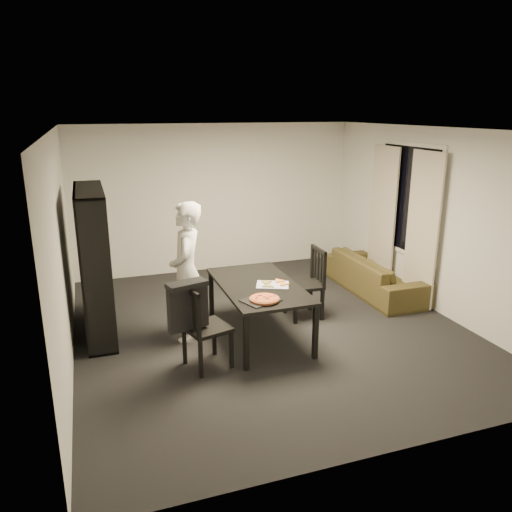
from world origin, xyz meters
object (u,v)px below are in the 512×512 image
object	(u,v)px
dining_table	(259,289)
chair_right	(310,278)
baking_tray	(261,300)
sofa	(375,275)
person	(187,272)
pepperoni_pizza	(264,299)
bookshelf	(95,263)
chair_left	(199,322)

from	to	relation	value
dining_table	chair_right	world-z (taller)	chair_right
chair_right	baking_tray	xyz separation A→B (m)	(-1.06, -0.92, 0.15)
sofa	baking_tray	bearing A→B (deg)	120.87
chair_right	sofa	bearing A→B (deg)	112.36
person	pepperoni_pizza	distance (m)	1.11
bookshelf	baking_tray	bearing A→B (deg)	-37.20
person	sofa	world-z (taller)	person
baking_tray	bookshelf	bearing A→B (deg)	142.80
pepperoni_pizza	baking_tray	bearing A→B (deg)	154.30
bookshelf	dining_table	distance (m)	2.11
chair_right	sofa	distance (m)	1.52
person	baking_tray	size ratio (longest dim) A/B	4.41
chair_left	chair_right	distance (m)	2.04
dining_table	person	xyz separation A→B (m)	(-0.86, 0.26, 0.24)
pepperoni_pizza	sofa	bearing A→B (deg)	31.61
dining_table	pepperoni_pizza	distance (m)	0.58
bookshelf	baking_tray	size ratio (longest dim) A/B	4.75
dining_table	sofa	size ratio (longest dim) A/B	0.85
dining_table	pepperoni_pizza	xyz separation A→B (m)	(-0.13, -0.56, 0.09)
baking_tray	pepperoni_pizza	size ratio (longest dim) A/B	1.14
dining_table	chair_left	distance (m)	1.08
person	chair_right	bearing A→B (deg)	109.66
bookshelf	chair_left	bearing A→B (deg)	-53.24
dining_table	chair_left	xyz separation A→B (m)	(-0.90, -0.59, -0.08)
person	baking_tray	xyz separation A→B (m)	(0.70, -0.80, -0.17)
chair_right	pepperoni_pizza	bearing A→B (deg)	-46.40
chair_right	baking_tray	bearing A→B (deg)	-48.06
person	baking_tray	distance (m)	1.08
bookshelf	baking_tray	distance (m)	2.23
chair_right	sofa	xyz separation A→B (m)	(1.39, 0.55, -0.28)
bookshelf	sofa	size ratio (longest dim) A/B	0.96
baking_tray	chair_left	bearing A→B (deg)	-176.78
chair_left	sofa	size ratio (longest dim) A/B	0.50
chair_right	chair_left	bearing A→B (deg)	-60.82
chair_left	pepperoni_pizza	world-z (taller)	chair_left
dining_table	sofa	world-z (taller)	dining_table
bookshelf	sofa	xyz separation A→B (m)	(4.23, 0.13, -0.66)
chair_right	pepperoni_pizza	world-z (taller)	chair_right
baking_tray	pepperoni_pizza	distance (m)	0.05
sofa	bookshelf	bearing A→B (deg)	91.70
person	sofa	distance (m)	3.28
chair_left	sofa	distance (m)	3.54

